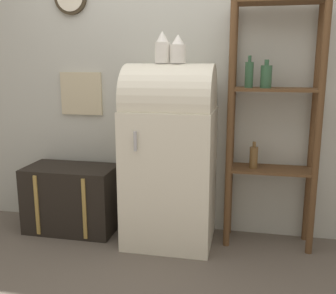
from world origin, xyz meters
The scene contains 7 objects.
ground_plane centered at (0.00, 0.00, 0.00)m, with size 12.00×12.00×0.00m, color #60564C.
wall_back centered at (-0.01, 0.57, 1.35)m, with size 7.00×0.09×2.70m.
refrigerator centered at (0.00, 0.26, 0.73)m, with size 0.68×0.60×1.41m.
suitcase_trunk centered at (-0.87, 0.30, 0.28)m, with size 0.76×0.43×0.56m.
shelf_unit centered at (0.76, 0.38, 1.05)m, with size 0.67×0.29×1.85m.
vase_left centered at (-0.06, 0.26, 1.52)m, with size 0.11×0.11×0.23m.
vase_center centered at (0.06, 0.26, 1.51)m, with size 0.12×0.12×0.21m.
Camera 1 is at (0.60, -2.65, 1.43)m, focal length 42.00 mm.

